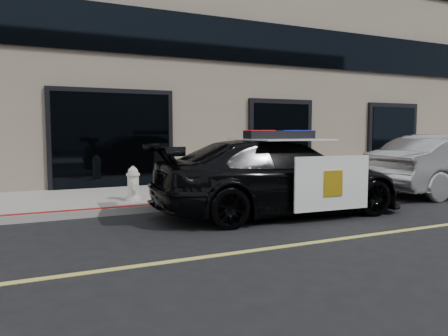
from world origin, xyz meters
name	(u,v)px	position (x,y,z in m)	size (l,w,h in m)	color
ground	(277,248)	(0.00, 0.00, 0.00)	(120.00, 120.00, 0.00)	black
sidewalk_n	(167,195)	(0.00, 5.25, 0.07)	(60.00, 3.50, 0.15)	gray
building_n	(119,9)	(0.00, 10.50, 6.00)	(60.00, 7.00, 12.00)	#756856
police_car	(279,177)	(1.43, 2.20, 0.77)	(2.72, 5.49, 1.73)	black
fire_hydrant	(133,184)	(-1.08, 4.34, 0.51)	(0.35, 0.49, 0.77)	silver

